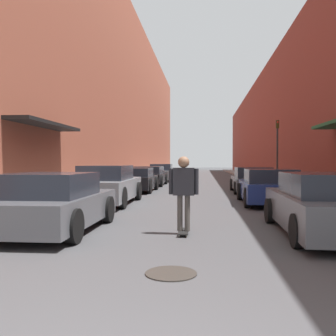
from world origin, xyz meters
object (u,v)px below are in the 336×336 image
(traffic_light, at_px, (277,146))
(parked_car_right_2, at_px, (252,180))
(parked_car_left_4, at_px, (162,173))
(manhole_cover, at_px, (171,273))
(parked_car_left_2, at_px, (135,180))
(skateboarder, at_px, (184,187))
(parked_car_left_1, at_px, (108,185))
(parked_car_left_3, at_px, (149,176))
(parked_car_left_0, at_px, (52,203))
(parked_car_right_1, at_px, (269,187))
(parked_car_right_0, at_px, (327,205))

(traffic_light, bearing_deg, parked_car_right_2, -122.29)
(parked_car_left_4, bearing_deg, manhole_cover, -83.30)
(parked_car_left_2, xyz_separation_m, skateboarder, (3.07, -11.04, 0.40))
(parked_car_left_1, distance_m, parked_car_left_3, 10.68)
(parked_car_left_3, bearing_deg, parked_car_left_0, -89.29)
(parked_car_right_1, relative_size, traffic_light, 1.13)
(parked_car_left_0, height_order, parked_car_left_4, parked_car_left_4)
(parked_car_left_2, xyz_separation_m, parked_car_right_2, (5.89, -0.08, -0.00))
(parked_car_right_2, bearing_deg, parked_car_right_1, -90.61)
(parked_car_right_1, height_order, manhole_cover, parked_car_right_1)
(parked_car_left_1, xyz_separation_m, parked_car_left_2, (-0.06, 5.65, -0.07))
(parked_car_right_2, height_order, traffic_light, traffic_light)
(parked_car_left_2, distance_m, parked_car_left_4, 10.46)
(parked_car_left_4, distance_m, parked_car_right_1, 16.56)
(parked_car_right_0, height_order, manhole_cover, parked_car_right_0)
(parked_car_left_1, xyz_separation_m, parked_car_right_0, (5.99, -5.16, -0.05))
(parked_car_left_3, height_order, parked_car_right_1, parked_car_right_1)
(parked_car_left_1, xyz_separation_m, parked_car_left_4, (0.14, 16.11, -0.02))
(parked_car_left_3, distance_m, parked_car_right_0, 16.95)
(parked_car_left_4, xyz_separation_m, parked_car_right_1, (5.64, -15.57, -0.04))
(parked_car_left_1, bearing_deg, parked_car_right_1, 5.35)
(parked_car_left_3, xyz_separation_m, parked_car_right_1, (5.83, -10.14, 0.01))
(parked_car_left_1, distance_m, parked_car_right_2, 8.06)
(skateboarder, relative_size, manhole_cover, 2.33)
(parked_car_right_0, xyz_separation_m, parked_car_right_1, (-0.21, 5.70, -0.01))
(parked_car_left_2, relative_size, parked_car_right_1, 0.98)
(manhole_cover, bearing_deg, parked_car_right_2, 78.34)
(manhole_cover, bearing_deg, parked_car_left_0, 135.07)
(parked_car_left_1, height_order, parked_car_right_1, parked_car_left_1)
(parked_car_left_3, relative_size, parked_car_right_2, 1.12)
(parked_car_left_0, height_order, parked_car_left_3, parked_car_left_0)
(parked_car_left_0, relative_size, skateboarder, 2.44)
(parked_car_left_3, xyz_separation_m, parked_car_right_0, (6.04, -15.84, 0.01))
(parked_car_left_3, height_order, parked_car_right_0, parked_car_right_0)
(parked_car_right_1, height_order, traffic_light, traffic_light)
(parked_car_left_0, bearing_deg, skateboarder, -1.20)
(parked_car_left_1, bearing_deg, traffic_light, 47.66)
(parked_car_left_2, height_order, parked_car_left_3, parked_car_left_3)
(parked_car_left_1, relative_size, skateboarder, 2.88)
(parked_car_left_1, relative_size, parked_car_left_3, 1.02)
(parked_car_right_2, bearing_deg, manhole_cover, -101.66)
(parked_car_left_0, relative_size, parked_car_right_0, 0.89)
(parked_car_left_0, distance_m, parked_car_left_4, 21.44)
(parked_car_left_0, bearing_deg, parked_car_left_1, 91.52)
(parked_car_left_3, relative_size, skateboarder, 2.83)
(parked_car_left_0, height_order, skateboarder, skateboarder)
(parked_car_left_2, relative_size, manhole_cover, 5.90)
(parked_car_left_4, height_order, parked_car_right_1, parked_car_left_4)
(parked_car_right_0, xyz_separation_m, traffic_light, (1.56, 13.44, 1.79))
(parked_car_left_1, distance_m, traffic_light, 11.33)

